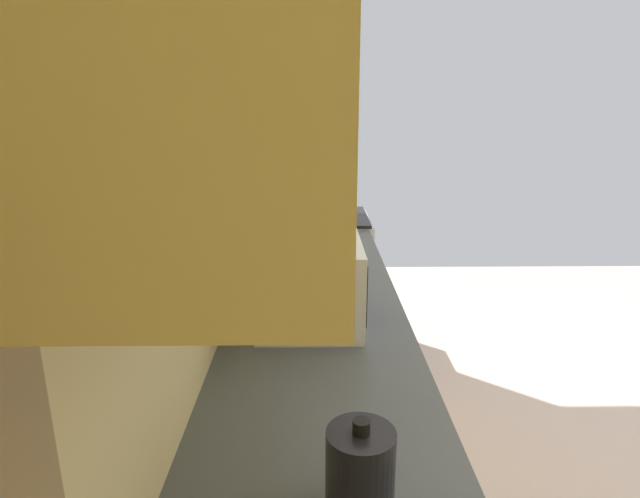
% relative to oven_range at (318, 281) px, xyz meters
% --- Properties ---
extents(wall_back, '(4.11, 0.12, 2.82)m').
position_rel_oven_range_xyz_m(wall_back, '(-1.49, 0.39, 0.95)').
color(wall_back, '#E7CC82').
rests_on(wall_back, ground_plane).
extents(counter_run, '(3.19, 0.64, 0.89)m').
position_rel_oven_range_xyz_m(counter_run, '(-1.89, 0.02, -0.01)').
color(counter_run, '#DEBF6B').
rests_on(counter_run, ground_plane).
extents(upper_cabinets, '(2.07, 0.33, 0.61)m').
position_rel_oven_range_xyz_m(upper_cabinets, '(-1.89, 0.17, 1.31)').
color(upper_cabinets, '#E3C568').
extents(oven_range, '(0.61, 0.67, 1.07)m').
position_rel_oven_range_xyz_m(oven_range, '(0.00, 0.00, 0.00)').
color(oven_range, '#B7BABF').
rests_on(oven_range, ground_plane).
extents(microwave, '(0.47, 0.35, 0.28)m').
position_rel_oven_range_xyz_m(microwave, '(-1.56, 0.04, 0.57)').
color(microwave, white).
rests_on(microwave, counter_run).
extents(bowl, '(0.14, 0.14, 0.04)m').
position_rel_oven_range_xyz_m(bowl, '(-0.67, -0.05, 0.46)').
color(bowl, '#4C8CBF').
rests_on(bowl, counter_run).
extents(kettle, '(0.17, 0.13, 0.19)m').
position_rel_oven_range_xyz_m(kettle, '(-2.45, -0.05, 0.52)').
color(kettle, black).
rests_on(kettle, counter_run).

